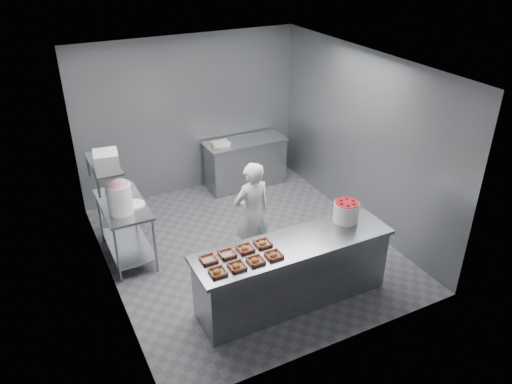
{
  "coord_description": "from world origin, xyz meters",
  "views": [
    {
      "loc": [
        -2.73,
        -5.7,
        4.37
      ],
      "look_at": [
        0.06,
        -0.2,
        1.05
      ],
      "focal_mm": 35.0,
      "sensor_mm": 36.0,
      "label": 1
    }
  ],
  "objects_px": {
    "back_counter": "(245,163)",
    "tray_2": "(256,261)",
    "tray_3": "(274,255)",
    "tray_6": "(245,248)",
    "tray_5": "(227,254)",
    "strawberry_tub": "(346,211)",
    "tray_1": "(237,266)",
    "appliance": "(106,162)",
    "tray_0": "(217,272)",
    "prep_table": "(125,222)",
    "tray_7": "(263,243)",
    "tray_4": "(208,259)",
    "worker": "(252,213)",
    "service_counter": "(293,272)",
    "glaze_bucket": "(120,198)"
  },
  "relations": [
    {
      "from": "tray_2",
      "to": "tray_4",
      "type": "relative_size",
      "value": 1.0
    },
    {
      "from": "tray_0",
      "to": "worker",
      "type": "relative_size",
      "value": 0.12
    },
    {
      "from": "tray_4",
      "to": "appliance",
      "type": "bearing_deg",
      "value": 115.61
    },
    {
      "from": "service_counter",
      "to": "appliance",
      "type": "height_order",
      "value": "appliance"
    },
    {
      "from": "tray_1",
      "to": "glaze_bucket",
      "type": "height_order",
      "value": "glaze_bucket"
    },
    {
      "from": "tray_0",
      "to": "tray_6",
      "type": "relative_size",
      "value": 1.0
    },
    {
      "from": "back_counter",
      "to": "tray_2",
      "type": "distance_m",
      "value": 3.74
    },
    {
      "from": "tray_1",
      "to": "glaze_bucket",
      "type": "bearing_deg",
      "value": 115.32
    },
    {
      "from": "prep_table",
      "to": "tray_2",
      "type": "xyz_separation_m",
      "value": [
        1.05,
        -2.09,
        0.33
      ]
    },
    {
      "from": "tray_2",
      "to": "glaze_bucket",
      "type": "bearing_deg",
      "value": 121.09
    },
    {
      "from": "tray_3",
      "to": "appliance",
      "type": "xyz_separation_m",
      "value": [
        -1.46,
        1.82,
        0.77
      ]
    },
    {
      "from": "tray_0",
      "to": "tray_2",
      "type": "bearing_deg",
      "value": 0.0
    },
    {
      "from": "tray_3",
      "to": "tray_4",
      "type": "distance_m",
      "value": 0.77
    },
    {
      "from": "tray_1",
      "to": "tray_7",
      "type": "height_order",
      "value": "same"
    },
    {
      "from": "tray_7",
      "to": "tray_4",
      "type": "bearing_deg",
      "value": 180.0
    },
    {
      "from": "worker",
      "to": "appliance",
      "type": "relative_size",
      "value": 4.54
    },
    {
      "from": "tray_0",
      "to": "appliance",
      "type": "xyz_separation_m",
      "value": [
        -0.74,
        1.82,
        0.77
      ]
    },
    {
      "from": "back_counter",
      "to": "strawberry_tub",
      "type": "height_order",
      "value": "strawberry_tub"
    },
    {
      "from": "service_counter",
      "to": "tray_4",
      "type": "height_order",
      "value": "tray_4"
    },
    {
      "from": "tray_5",
      "to": "appliance",
      "type": "relative_size",
      "value": 0.54
    },
    {
      "from": "back_counter",
      "to": "tray_2",
      "type": "relative_size",
      "value": 8.01
    },
    {
      "from": "tray_2",
      "to": "tray_3",
      "type": "distance_m",
      "value": 0.24
    },
    {
      "from": "tray_0",
      "to": "prep_table",
      "type": "bearing_deg",
      "value": 105.17
    },
    {
      "from": "worker",
      "to": "strawberry_tub",
      "type": "distance_m",
      "value": 1.33
    },
    {
      "from": "prep_table",
      "to": "tray_4",
      "type": "height_order",
      "value": "tray_4"
    },
    {
      "from": "tray_1",
      "to": "tray_4",
      "type": "height_order",
      "value": "tray_1"
    },
    {
      "from": "tray_1",
      "to": "appliance",
      "type": "relative_size",
      "value": 0.54
    },
    {
      "from": "tray_2",
      "to": "appliance",
      "type": "height_order",
      "value": "appliance"
    },
    {
      "from": "service_counter",
      "to": "strawberry_tub",
      "type": "height_order",
      "value": "strawberry_tub"
    },
    {
      "from": "tray_1",
      "to": "back_counter",
      "type": "bearing_deg",
      "value": 62.77
    },
    {
      "from": "tray_5",
      "to": "tray_0",
      "type": "bearing_deg",
      "value": -131.33
    },
    {
      "from": "tray_4",
      "to": "tray_5",
      "type": "height_order",
      "value": "same"
    },
    {
      "from": "tray_3",
      "to": "tray_6",
      "type": "distance_m",
      "value": 0.37
    },
    {
      "from": "strawberry_tub",
      "to": "tray_5",
      "type": "bearing_deg",
      "value": -179.69
    },
    {
      "from": "back_counter",
      "to": "strawberry_tub",
      "type": "distance_m",
      "value": 3.16
    },
    {
      "from": "service_counter",
      "to": "glaze_bucket",
      "type": "distance_m",
      "value": 2.52
    },
    {
      "from": "prep_table",
      "to": "tray_4",
      "type": "xyz_separation_m",
      "value": [
        0.57,
        -1.81,
        0.33
      ]
    },
    {
      "from": "tray_1",
      "to": "appliance",
      "type": "distance_m",
      "value": 2.2
    },
    {
      "from": "prep_table",
      "to": "tray_7",
      "type": "bearing_deg",
      "value": -54.63
    },
    {
      "from": "service_counter",
      "to": "tray_5",
      "type": "height_order",
      "value": "tray_5"
    },
    {
      "from": "service_counter",
      "to": "back_counter",
      "type": "height_order",
      "value": "same"
    },
    {
      "from": "tray_2",
      "to": "strawberry_tub",
      "type": "distance_m",
      "value": 1.51
    },
    {
      "from": "tray_0",
      "to": "glaze_bucket",
      "type": "bearing_deg",
      "value": 108.95
    },
    {
      "from": "tray_4",
      "to": "tray_7",
      "type": "xyz_separation_m",
      "value": [
        0.72,
        -0.0,
        0.0
      ]
    },
    {
      "from": "glaze_bucket",
      "to": "tray_3",
      "type": "bearing_deg",
      "value": -53.77
    },
    {
      "from": "tray_7",
      "to": "appliance",
      "type": "height_order",
      "value": "appliance"
    },
    {
      "from": "tray_0",
      "to": "tray_2",
      "type": "relative_size",
      "value": 1.0
    },
    {
      "from": "tray_5",
      "to": "strawberry_tub",
      "type": "xyz_separation_m",
      "value": [
        1.72,
        0.01,
        0.13
      ]
    },
    {
      "from": "worker",
      "to": "appliance",
      "type": "height_order",
      "value": "appliance"
    },
    {
      "from": "service_counter",
      "to": "tray_0",
      "type": "bearing_deg",
      "value": -172.74
    }
  ]
}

